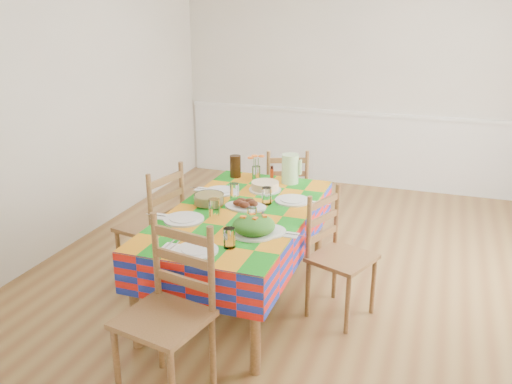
% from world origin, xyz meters
% --- Properties ---
extents(room, '(4.58, 5.08, 2.78)m').
position_xyz_m(room, '(0.00, 0.00, 1.35)').
color(room, brown).
rests_on(room, ground).
extents(wainscot, '(4.41, 0.06, 0.92)m').
position_xyz_m(wainscot, '(0.00, 2.48, 0.49)').
color(wainscot, white).
rests_on(wainscot, room).
extents(dining_table, '(0.98, 1.83, 0.71)m').
position_xyz_m(dining_table, '(-0.39, -0.59, 0.63)').
color(dining_table, brown).
rests_on(dining_table, room).
extents(setting_near_head, '(0.43, 0.29, 0.13)m').
position_xyz_m(setting_near_head, '(-0.34, -1.28, 0.74)').
color(setting_near_head, silver).
rests_on(setting_near_head, dining_table).
extents(setting_left_near, '(0.52, 0.31, 0.14)m').
position_xyz_m(setting_left_near, '(-0.63, -0.85, 0.74)').
color(setting_left_near, silver).
rests_on(setting_left_near, dining_table).
extents(setting_left_far, '(0.48, 0.28, 0.13)m').
position_xyz_m(setting_left_far, '(-0.63, -0.29, 0.74)').
color(setting_left_far, silver).
rests_on(setting_left_far, dining_table).
extents(setting_right_near, '(0.45, 0.26, 0.12)m').
position_xyz_m(setting_right_near, '(-0.12, -0.86, 0.74)').
color(setting_right_near, silver).
rests_on(setting_right_near, dining_table).
extents(setting_right_far, '(0.51, 0.29, 0.13)m').
position_xyz_m(setting_right_far, '(-0.13, -0.32, 0.74)').
color(setting_right_far, silver).
rests_on(setting_right_far, dining_table).
extents(meat_platter, '(0.32, 0.23, 0.06)m').
position_xyz_m(meat_platter, '(-0.37, -0.52, 0.74)').
color(meat_platter, silver).
rests_on(meat_platter, dining_table).
extents(salad_platter, '(0.31, 0.31, 0.13)m').
position_xyz_m(salad_platter, '(-0.15, -0.95, 0.76)').
color(salad_platter, silver).
rests_on(salad_platter, dining_table).
extents(pasta_bowl, '(0.23, 0.23, 0.08)m').
position_xyz_m(pasta_bowl, '(-0.66, -0.55, 0.75)').
color(pasta_bowl, white).
rests_on(pasta_bowl, dining_table).
extents(cake, '(0.26, 0.26, 0.07)m').
position_xyz_m(cake, '(-0.36, -0.10, 0.75)').
color(cake, silver).
rests_on(cake, dining_table).
extents(serving_utensils, '(0.12, 0.27, 0.01)m').
position_xyz_m(serving_utensils, '(-0.22, -0.70, 0.71)').
color(serving_utensils, black).
rests_on(serving_utensils, dining_table).
extents(flower_vase, '(0.15, 0.12, 0.23)m').
position_xyz_m(flower_vase, '(-0.52, 0.14, 0.81)').
color(flower_vase, white).
rests_on(flower_vase, dining_table).
extents(hot_sauce, '(0.03, 0.03, 0.13)m').
position_xyz_m(hot_sauce, '(-0.39, 0.18, 0.77)').
color(hot_sauce, '#B3310E').
rests_on(hot_sauce, dining_table).
extents(green_pitcher, '(0.14, 0.14, 0.25)m').
position_xyz_m(green_pitcher, '(-0.22, 0.17, 0.83)').
color(green_pitcher, '#BDF0A9').
rests_on(green_pitcher, dining_table).
extents(tea_pitcher, '(0.10, 0.10, 0.19)m').
position_xyz_m(tea_pitcher, '(-0.72, 0.17, 0.81)').
color(tea_pitcher, black).
rests_on(tea_pitcher, dining_table).
extents(name_card, '(0.08, 0.02, 0.02)m').
position_xyz_m(name_card, '(-0.38, -1.47, 0.72)').
color(name_card, silver).
rests_on(name_card, dining_table).
extents(chair_near, '(0.53, 0.51, 1.03)m').
position_xyz_m(chair_near, '(-0.38, -1.74, 0.51)').
color(chair_near, brown).
rests_on(chair_near, room).
extents(chair_far, '(0.51, 0.50, 0.91)m').
position_xyz_m(chair_far, '(-0.37, 0.56, 0.45)').
color(chair_far, brown).
rests_on(chair_far, room).
extents(chair_left, '(0.49, 0.51, 0.99)m').
position_xyz_m(chair_left, '(-1.11, -0.60, 0.49)').
color(chair_left, brown).
rests_on(chair_left, room).
extents(chair_right, '(0.51, 0.52, 0.92)m').
position_xyz_m(chair_right, '(0.34, -0.58, 0.45)').
color(chair_right, brown).
rests_on(chair_right, room).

